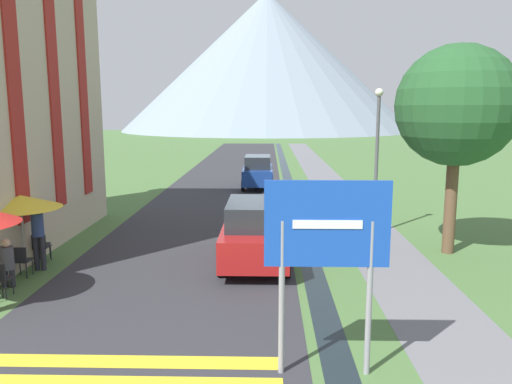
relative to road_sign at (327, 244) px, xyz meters
name	(u,v)px	position (x,y,z in m)	size (l,w,h in m)	color
ground_plane	(269,201)	(-0.91, 16.00, -2.25)	(160.00, 160.00, 0.00)	#476B38
road	(232,174)	(-3.41, 26.00, -2.25)	(6.40, 60.00, 0.01)	#2D2D33
footpath	(321,174)	(2.69, 26.00, -2.25)	(2.20, 60.00, 0.01)	slate
drainage_channel	(286,174)	(0.29, 26.00, -2.25)	(0.60, 60.00, 0.00)	black
crosswalk_marking	(116,383)	(-3.41, -0.40, -2.24)	(5.44, 1.84, 0.01)	yellow
mountain_distant	(267,62)	(-1.27, 95.98, 11.39)	(58.43, 58.43, 27.28)	gray
road_sign	(327,244)	(0.00, 0.00, 0.00)	(2.03, 0.11, 3.29)	gray
parked_car_near	(255,231)	(-1.31, 6.18, -1.34)	(1.93, 4.40, 1.82)	#A31919
parked_car_far	(258,172)	(-1.53, 19.97, -1.34)	(1.74, 3.98, 1.82)	navy
cafe_chair_middle	(21,259)	(-7.43, 4.64, -1.74)	(0.40, 0.40, 0.85)	#232328
cafe_chair_near_right	(0,277)	(-7.23, 3.22, -1.74)	(0.40, 0.40, 0.85)	#232328
cafe_chair_far_right	(40,243)	(-7.64, 6.20, -1.74)	(0.40, 0.40, 0.85)	#232328
cafe_chair_far_left	(41,245)	(-7.51, 5.96, -1.74)	(0.40, 0.40, 0.85)	#232328
cafe_umbrella_middle_yellow	(21,202)	(-7.61, 5.20, -0.31)	(2.14, 2.14, 2.12)	#B7B2A8
person_seated_near	(7,260)	(-7.42, 3.96, -1.56)	(0.32, 0.32, 1.24)	#282833
person_standing_terrace	(38,233)	(-7.23, 5.27, -1.20)	(0.32, 0.32, 1.81)	#282833
streetlamp	(377,149)	(2.83, 9.60, 0.78)	(0.28, 0.28, 5.09)	#515156
tree_by_path	(457,106)	(4.63, 7.27, 2.23)	(3.60, 3.60, 6.30)	brown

